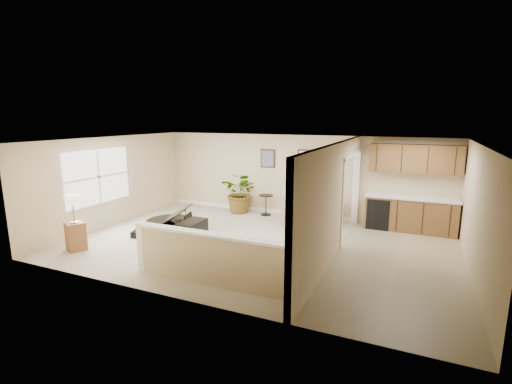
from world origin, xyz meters
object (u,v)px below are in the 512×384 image
at_px(piano_bench, 192,232).
at_px(small_plant, 327,216).
at_px(piano, 169,208).
at_px(accent_table, 266,202).
at_px(loveseat, 310,212).
at_px(palm_plant, 241,193).
at_px(lamp_stand, 75,227).

height_order(piano_bench, small_plant, small_plant).
xyz_separation_m(piano, accent_table, (1.79, 2.51, -0.19)).
relative_size(loveseat, accent_table, 2.59).
relative_size(loveseat, small_plant, 2.97).
height_order(piano, loveseat, piano).
distance_m(accent_table, palm_plant, 0.88).
distance_m(piano, piano_bench, 1.37).
xyz_separation_m(small_plant, lamp_stand, (-4.83, -4.41, 0.31)).
xyz_separation_m(accent_table, palm_plant, (-0.85, -0.02, 0.23)).
relative_size(loveseat, palm_plant, 1.27).
distance_m(piano, loveseat, 3.97).
xyz_separation_m(piano, small_plant, (3.78, 2.27, -0.37)).
bearing_deg(small_plant, piano_bench, -131.97).
distance_m(palm_plant, lamp_stand, 5.04).
xyz_separation_m(loveseat, accent_table, (-1.52, 0.32, 0.07)).
bearing_deg(small_plant, palm_plant, 175.60).
relative_size(piano, accent_table, 3.26).
height_order(piano, accent_table, piano).
height_order(palm_plant, small_plant, palm_plant).
bearing_deg(palm_plant, piano, -110.69).
relative_size(piano, piano_bench, 2.52).
bearing_deg(lamp_stand, piano_bench, 34.12).
height_order(piano, lamp_stand, piano).
distance_m(piano_bench, lamp_stand, 2.66).
relative_size(small_plant, lamp_stand, 0.43).
bearing_deg(accent_table, loveseat, -12.01).
distance_m(palm_plant, small_plant, 2.88).
relative_size(piano, loveseat, 1.26).
xyz_separation_m(accent_table, small_plant, (1.99, -0.24, -0.17)).
height_order(piano, small_plant, piano).
bearing_deg(small_plant, piano, -149.08).
relative_size(piano_bench, small_plant, 1.48).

